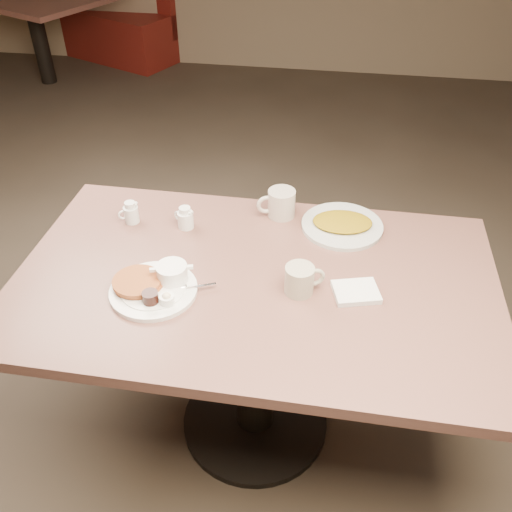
% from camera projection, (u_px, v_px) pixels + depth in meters
% --- Properties ---
extents(room, '(7.04, 8.04, 2.84)m').
position_uv_depth(room, '(255.00, 70.00, 1.32)').
color(room, '#4C3F33').
rests_on(room, ground).
extents(diner_table, '(1.50, 0.90, 0.75)m').
position_uv_depth(diner_table, '(255.00, 317.00, 1.82)').
color(diner_table, '#84564C').
rests_on(diner_table, ground).
extents(main_plate, '(0.35, 0.33, 0.07)m').
position_uv_depth(main_plate, '(155.00, 285.00, 1.66)').
color(main_plate, white).
rests_on(main_plate, diner_table).
extents(coffee_mug_near, '(0.13, 0.12, 0.09)m').
position_uv_depth(coffee_mug_near, '(300.00, 279.00, 1.64)').
color(coffee_mug_near, '#B6AF97').
rests_on(coffee_mug_near, diner_table).
extents(napkin, '(0.16, 0.14, 0.02)m').
position_uv_depth(napkin, '(356.00, 292.00, 1.65)').
color(napkin, white).
rests_on(napkin, diner_table).
extents(coffee_mug_far, '(0.15, 0.12, 0.10)m').
position_uv_depth(coffee_mug_far, '(280.00, 203.00, 1.96)').
color(coffee_mug_far, beige).
rests_on(coffee_mug_far, diner_table).
extents(creamer_left, '(0.07, 0.06, 0.08)m').
position_uv_depth(creamer_left, '(131.00, 213.00, 1.94)').
color(creamer_left, white).
rests_on(creamer_left, diner_table).
extents(creamer_right, '(0.08, 0.06, 0.08)m').
position_uv_depth(creamer_right, '(185.00, 218.00, 1.91)').
color(creamer_right, white).
rests_on(creamer_right, diner_table).
extents(hash_plate, '(0.31, 0.31, 0.04)m').
position_uv_depth(hash_plate, '(342.00, 224.00, 1.92)').
color(hash_plate, '#BBBCB7').
rests_on(hash_plate, diner_table).
extents(booth_back_left, '(1.85, 1.97, 1.12)m').
position_uv_depth(booth_back_left, '(106.00, 14.00, 5.33)').
color(booth_back_left, maroon).
rests_on(booth_back_left, ground).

